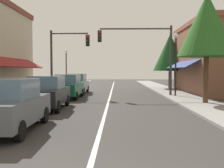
{
  "coord_description": "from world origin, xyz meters",
  "views": [
    {
      "loc": [
        0.57,
        -3.58,
        2.05
      ],
      "look_at": [
        0.19,
        15.38,
        1.07
      ],
      "focal_mm": 41.62,
      "sensor_mm": 36.0,
      "label": 1
    }
  ],
  "objects": [
    {
      "name": "ground_plane",
      "position": [
        0.0,
        18.0,
        0.0
      ],
      "size": [
        80.0,
        80.0,
        0.0
      ],
      "primitive_type": "plane",
      "color": "#33302D"
    },
    {
      "name": "lane_center_stripe",
      "position": [
        0.0,
        18.0,
        0.0
      ],
      "size": [
        0.14,
        52.0,
        0.01
      ],
      "primitive_type": "cube",
      "color": "silver",
      "rests_on": "ground"
    },
    {
      "name": "parked_car_far_left",
      "position": [
        -3.1,
        19.95,
        0.88
      ],
      "size": [
        1.84,
        4.13,
        1.77
      ],
      "rotation": [
        0.0,
        0.0,
        -0.02
      ],
      "color": "#B7BABF",
      "rests_on": "ground"
    },
    {
      "name": "street_lamp_left_far",
      "position": [
        -5.02,
        24.8,
        2.98
      ],
      "size": [
        0.36,
        0.36,
        4.37
      ],
      "color": "black",
      "rests_on": "ground"
    },
    {
      "name": "storefront_right_block",
      "position": [
        9.55,
        20.0,
        3.15
      ],
      "size": [
        6.83,
        10.2,
        6.29
      ],
      "color": "brown",
      "rests_on": "ground"
    },
    {
      "name": "street_lamp_right_mid",
      "position": [
        5.06,
        16.43,
        3.28
      ],
      "size": [
        0.36,
        0.36,
        4.88
      ],
      "color": "black",
      "rests_on": "ground"
    },
    {
      "name": "sidewalk_right",
      "position": [
        5.5,
        18.0,
        0.06
      ],
      "size": [
        2.6,
        56.0,
        0.12
      ],
      "primitive_type": "cube",
      "color": "gray",
      "rests_on": "ground"
    },
    {
      "name": "traffic_signal_mast_arm",
      "position": [
        2.74,
        16.95,
        3.87
      ],
      "size": [
        5.84,
        0.5,
        5.58
      ],
      "color": "#333333",
      "rests_on": "ground"
    },
    {
      "name": "parked_car_nearest_left",
      "position": [
        -3.04,
        5.06,
        0.88
      ],
      "size": [
        1.84,
        4.13,
        1.77
      ],
      "rotation": [
        0.0,
        0.0,
        0.02
      ],
      "color": "#4C5156",
      "rests_on": "ground"
    },
    {
      "name": "parked_car_second_left",
      "position": [
        -3.12,
        10.05,
        0.88
      ],
      "size": [
        1.85,
        4.14,
        1.77
      ],
      "rotation": [
        0.0,
        0.0,
        0.02
      ],
      "color": "black",
      "rests_on": "ground"
    },
    {
      "name": "tree_right_far",
      "position": [
        6.33,
        24.86,
        4.04
      ],
      "size": [
        3.68,
        3.68,
        6.07
      ],
      "color": "#4C331E",
      "rests_on": "ground"
    },
    {
      "name": "tree_right_near",
      "position": [
        5.92,
        12.15,
        4.76
      ],
      "size": [
        3.43,
        3.43,
        6.67
      ],
      "color": "#4C331E",
      "rests_on": "ground"
    },
    {
      "name": "traffic_signal_left_corner",
      "position": [
        -3.71,
        17.5,
        3.53
      ],
      "size": [
        3.23,
        0.5,
        5.31
      ],
      "color": "#333333",
      "rests_on": "ground"
    },
    {
      "name": "parked_car_third_left",
      "position": [
        -3.04,
        15.45,
        0.88
      ],
      "size": [
        1.85,
        4.14,
        1.77
      ],
      "rotation": [
        0.0,
        0.0,
        -0.02
      ],
      "color": "#0F4C33",
      "rests_on": "ground"
    },
    {
      "name": "sidewalk_left",
      "position": [
        -5.5,
        18.0,
        0.06
      ],
      "size": [
        2.6,
        56.0,
        0.12
      ],
      "primitive_type": "cube",
      "color": "gray",
      "rests_on": "ground"
    }
  ]
}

